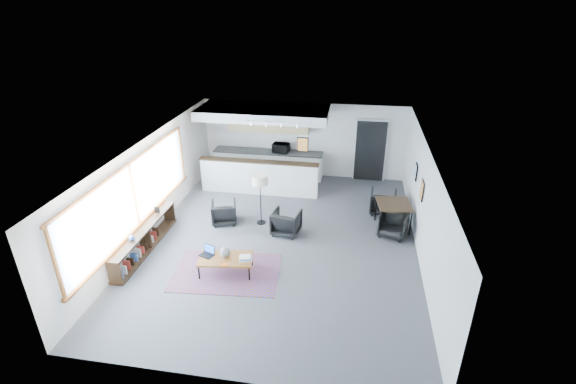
% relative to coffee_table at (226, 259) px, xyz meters
% --- Properties ---
extents(room, '(7.02, 9.02, 2.62)m').
position_rel_coffee_table_xyz_m(room, '(1.01, 1.59, 0.92)').
color(room, '#47474A').
rests_on(room, ground).
extents(window, '(0.10, 5.95, 1.66)m').
position_rel_coffee_table_xyz_m(window, '(-2.46, 0.69, 1.08)').
color(window, '#8CBFFF').
rests_on(window, room).
extents(console, '(0.35, 3.00, 0.80)m').
position_rel_coffee_table_xyz_m(console, '(-2.29, 0.54, -0.05)').
color(console, black).
rests_on(console, floor).
extents(kitchenette, '(4.20, 1.96, 2.60)m').
position_rel_coffee_table_xyz_m(kitchenette, '(-0.19, 5.30, 1.00)').
color(kitchenette, white).
rests_on(kitchenette, floor).
extents(doorway, '(1.10, 0.12, 2.15)m').
position_rel_coffee_table_xyz_m(doorway, '(3.31, 6.01, 0.70)').
color(doorway, black).
rests_on(doorway, room).
extents(track_light, '(1.60, 0.07, 0.15)m').
position_rel_coffee_table_xyz_m(track_light, '(0.42, 3.79, 2.15)').
color(track_light, silver).
rests_on(track_light, room).
extents(wall_art_lower, '(0.03, 0.38, 0.48)m').
position_rel_coffee_table_xyz_m(wall_art_lower, '(4.47, 1.99, 1.17)').
color(wall_art_lower, black).
rests_on(wall_art_lower, room).
extents(wall_art_upper, '(0.03, 0.34, 0.44)m').
position_rel_coffee_table_xyz_m(wall_art_upper, '(4.47, 3.29, 1.12)').
color(wall_art_upper, black).
rests_on(wall_art_upper, room).
extents(kilim_rug, '(2.59, 1.87, 0.01)m').
position_rel_coffee_table_xyz_m(kilim_rug, '(0.00, 0.00, -0.37)').
color(kilim_rug, '#533041').
rests_on(kilim_rug, floor).
extents(coffee_table, '(1.32, 0.82, 0.41)m').
position_rel_coffee_table_xyz_m(coffee_table, '(0.00, 0.00, 0.00)').
color(coffee_table, brown).
rests_on(coffee_table, floor).
extents(laptop, '(0.39, 0.36, 0.22)m').
position_rel_coffee_table_xyz_m(laptop, '(-0.44, 0.07, 0.10)').
color(laptop, black).
rests_on(laptop, coffee_table).
extents(ceramic_pot, '(0.25, 0.25, 0.25)m').
position_rel_coffee_table_xyz_m(ceramic_pot, '(-0.02, 0.03, 0.15)').
color(ceramic_pot, gray).
rests_on(ceramic_pot, coffee_table).
extents(book_stack, '(0.34, 0.30, 0.09)m').
position_rel_coffee_table_xyz_m(book_stack, '(0.47, 0.01, 0.07)').
color(book_stack, silver).
rests_on(book_stack, coffee_table).
extents(coaster, '(0.13, 0.13, 0.01)m').
position_rel_coffee_table_xyz_m(coaster, '(0.06, -0.26, 0.03)').
color(coaster, '#E5590C').
rests_on(coaster, coffee_table).
extents(armchair_left, '(0.82, 0.79, 0.69)m').
position_rel_coffee_table_xyz_m(armchair_left, '(-0.75, 2.28, -0.03)').
color(armchair_left, black).
rests_on(armchair_left, floor).
extents(armchair_right, '(0.80, 0.76, 0.73)m').
position_rel_coffee_table_xyz_m(armchair_right, '(1.08, 1.98, -0.01)').
color(armchair_right, black).
rests_on(armchair_right, floor).
extents(floor_lamp, '(0.55, 0.55, 1.48)m').
position_rel_coffee_table_xyz_m(floor_lamp, '(0.29, 2.40, 0.91)').
color(floor_lamp, black).
rests_on(floor_lamp, floor).
extents(dining_table, '(1.01, 1.01, 0.76)m').
position_rel_coffee_table_xyz_m(dining_table, '(3.94, 2.74, 0.31)').
color(dining_table, black).
rests_on(dining_table, floor).
extents(dining_chair_near, '(0.73, 0.70, 0.61)m').
position_rel_coffee_table_xyz_m(dining_chair_near, '(3.93, 2.31, -0.07)').
color(dining_chair_near, black).
rests_on(dining_chair_near, floor).
extents(dining_chair_far, '(0.66, 0.63, 0.64)m').
position_rel_coffee_table_xyz_m(dining_chair_far, '(3.71, 3.60, -0.05)').
color(dining_chair_far, black).
rests_on(dining_chair_far, floor).
extents(microwave, '(0.59, 0.38, 0.38)m').
position_rel_coffee_table_xyz_m(microwave, '(0.27, 5.74, 0.74)').
color(microwave, black).
rests_on(microwave, kitchenette).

